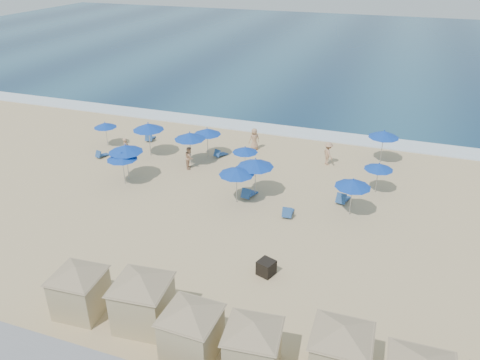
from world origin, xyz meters
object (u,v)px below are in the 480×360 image
cabana_1 (142,293)px  cabana_2 (191,323)px  umbrella_10 (379,166)px  umbrella_3 (126,148)px  beachgoer_0 (126,148)px  umbrella_8 (255,163)px  cabana_4 (341,345)px  umbrella_4 (207,131)px  trash_bin (266,268)px  umbrella_11 (353,183)px  cabana_0 (78,283)px  umbrella_0 (105,125)px  umbrella_6 (237,171)px  umbrella_9 (384,134)px  umbrella_2 (148,127)px  cabana_3 (253,339)px  beachgoer_2 (328,153)px  umbrella_7 (245,150)px  umbrella_1 (122,156)px  beachgoer_3 (254,139)px  umbrella_5 (190,136)px  beachgoer_1 (190,158)px

cabana_1 → cabana_2: size_ratio=1.06×
cabana_2 → umbrella_10: 17.44m
umbrella_3 → beachgoer_0: (-2.00, 3.02, -1.49)m
umbrella_3 → umbrella_8: 9.02m
cabana_4 → umbrella_4: cabana_4 is taller
cabana_1 → trash_bin: bearing=51.6°
umbrella_4 → umbrella_11: size_ratio=0.98×
trash_bin → cabana_0: (-6.95, -5.23, 1.15)m
umbrella_0 → umbrella_6: (13.04, -5.24, 0.40)m
umbrella_9 → umbrella_11: (-1.12, -8.56, -0.10)m
umbrella_2 → cabana_1: bearing=-61.5°
cabana_2 → cabana_3: 2.50m
cabana_1 → umbrella_11: bearing=59.8°
cabana_4 → beachgoer_2: cabana_4 is taller
umbrella_7 → beachgoer_2: bearing=32.6°
trash_bin → beachgoer_2: 13.96m
umbrella_1 → umbrella_6: (8.07, 0.13, 0.15)m
umbrella_4 → beachgoer_3: (2.92, 2.55, -1.19)m
umbrella_4 → beachgoer_3: umbrella_4 is taller
cabana_4 → trash_bin: bearing=130.8°
umbrella_9 → beachgoer_2: bearing=-153.9°
trash_bin → cabana_2: 6.07m
cabana_0 → umbrella_7: cabana_0 is taller
cabana_1 → umbrella_10: size_ratio=2.16×
cabana_1 → cabana_2: bearing=-17.3°
umbrella_10 → beachgoer_0: umbrella_10 is taller
cabana_1 → umbrella_8: (0.93, 12.55, 0.66)m
umbrella_1 → umbrella_5: umbrella_5 is taller
cabana_3 → umbrella_5: 19.26m
umbrella_1 → umbrella_4: (3.56, 6.08, 0.04)m
umbrella_10 → umbrella_1: bearing=-164.5°
trash_bin → cabana_3: (1.17, -5.75, 1.13)m
cabana_3 → umbrella_7: size_ratio=2.03×
umbrella_4 → umbrella_8: 7.12m
beachgoer_3 → umbrella_10: bearing=114.9°
umbrella_11 → umbrella_3: bearing=-178.8°
umbrella_1 → umbrella_9: size_ratio=0.92×
umbrella_3 → umbrella_5: size_ratio=1.03×
umbrella_7 → umbrella_1: bearing=-148.8°
cabana_3 → umbrella_0: 25.01m
cabana_3 → umbrella_7: bearing=109.9°
umbrella_2 → beachgoer_2: (13.22, 2.89, -1.47)m
cabana_0 → cabana_3: size_ratio=1.01×
umbrella_7 → umbrella_5: bearing=179.3°
cabana_4 → beachgoer_3: 22.09m
trash_bin → cabana_1: cabana_1 is taller
cabana_2 → umbrella_7: size_ratio=2.11×
umbrella_5 → umbrella_8: 6.71m
beachgoer_1 → umbrella_3: bearing=117.0°
beachgoer_1 → cabana_3: bearing=-164.9°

